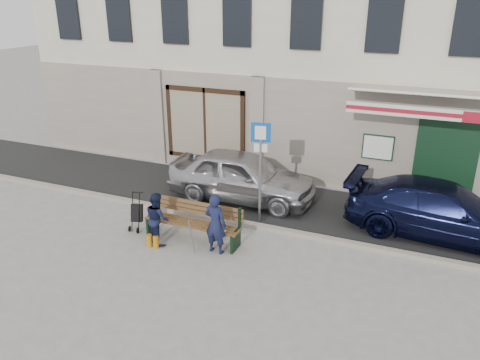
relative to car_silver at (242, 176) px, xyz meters
The scene contains 11 objects.
ground 3.32m from the car_silver, 69.26° to the right, with size 80.00×80.00×0.00m, color #9E9991.
asphalt_lane 1.35m from the car_silver, ahead, with size 60.00×3.20×0.01m, color #282828.
curb 2.02m from the car_silver, 53.15° to the right, with size 60.00×0.18×0.12m, color #9E9384.
building 6.99m from the car_silver, 77.98° to the left, with size 20.00×8.27×10.00m.
car_silver is the anchor object (origin of this frame).
car_navy 5.30m from the car_silver, ahead, with size 1.85×4.56×1.32m, color black.
parking_sign 1.81m from the car_silver, 49.08° to the right, with size 0.48×0.14×2.64m.
bench 2.71m from the car_silver, 94.03° to the right, with size 2.40×1.17×0.98m.
man 3.04m from the car_silver, 78.51° to the right, with size 0.52×0.34×1.43m, color #151B3C.
woman 3.22m from the car_silver, 105.18° to the right, with size 0.62×0.48×1.27m, color #131935.
stroller 3.23m from the car_silver, 121.76° to the right, with size 0.34×0.44×0.96m.
Camera 1 is at (3.60, -8.39, 5.52)m, focal length 35.00 mm.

